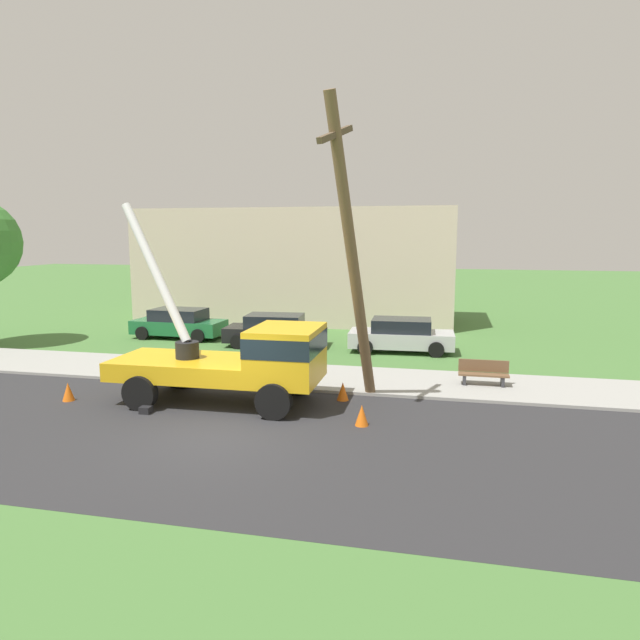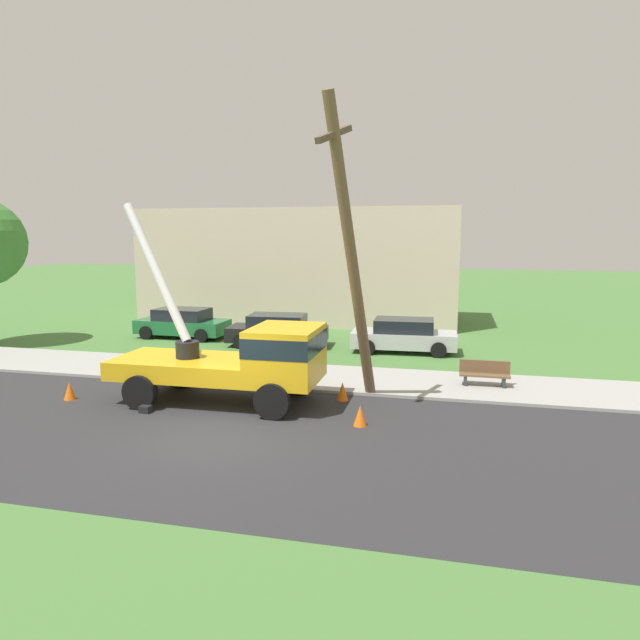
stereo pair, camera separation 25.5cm
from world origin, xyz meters
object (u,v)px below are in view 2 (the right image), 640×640
park_bench (484,374)px  parked_sedan_black (277,330)px  parked_sedan_silver (404,335)px  traffic_cone_behind (70,391)px  leaning_utility_pole (351,254)px  parked_sedan_green (182,323)px  utility_truck (244,357)px  traffic_cone_curbside (343,391)px  traffic_cone_ahead (360,415)px

park_bench → parked_sedan_black: bearing=149.1°
parked_sedan_silver → traffic_cone_behind: bearing=-134.2°
leaning_utility_pole → parked_sedan_silver: bearing=84.4°
leaning_utility_pole → parked_sedan_green: size_ratio=1.94×
parked_sedan_green → parked_sedan_black: bearing=-10.0°
parked_sedan_silver → park_bench: bearing=-59.3°
leaning_utility_pole → park_bench: 6.32m
utility_truck → traffic_cone_behind: size_ratio=12.12×
utility_truck → traffic_cone_curbside: 3.15m
leaning_utility_pole → utility_truck: bearing=-173.0°
traffic_cone_ahead → park_bench: (3.33, 4.58, 0.18)m
utility_truck → parked_sedan_black: (-1.73, 8.61, -0.70)m
parked_sedan_black → parked_sedan_silver: size_ratio=1.01×
parked_sedan_black → park_bench: size_ratio=2.83×
traffic_cone_behind → parked_sedan_black: size_ratio=0.12×
utility_truck → parked_sedan_silver: bearing=65.5°
leaning_utility_pole → traffic_cone_curbside: leaning_utility_pole is taller
parked_sedan_silver → traffic_cone_curbside: bearing=-98.6°
parked_sedan_green → parked_sedan_black: same height
traffic_cone_ahead → traffic_cone_curbside: 2.34m
leaning_utility_pole → traffic_cone_behind: bearing=-171.4°
parked_sedan_green → parked_sedan_silver: 10.81m
utility_truck → leaning_utility_pole: leaning_utility_pole is taller
traffic_cone_behind → parked_sedan_black: bearing=69.4°
traffic_cone_ahead → parked_sedan_black: size_ratio=0.12×
utility_truck → leaning_utility_pole: size_ratio=0.79×
traffic_cone_behind → parked_sedan_black: 10.16m
utility_truck → traffic_cone_ahead: bearing=-17.9°
utility_truck → traffic_cone_behind: 5.49m
utility_truck → park_bench: size_ratio=4.24×
leaning_utility_pole → traffic_cone_ahead: leaning_utility_pole is taller
parked_sedan_green → parked_sedan_silver: (10.77, -0.93, 0.00)m
traffic_cone_ahead → parked_sedan_green: (-10.53, 10.70, 0.43)m
traffic_cone_curbside → parked_sedan_silver: bearing=81.4°
leaning_utility_pole → parked_sedan_silver: leaning_utility_pole is taller
leaning_utility_pole → parked_sedan_silver: (0.81, 8.21, -3.71)m
traffic_cone_behind → traffic_cone_curbside: same height
leaning_utility_pole → park_bench: leaning_utility_pole is taller
traffic_cone_curbside → utility_truck: bearing=-160.6°
park_bench → utility_truck: bearing=-154.2°
parked_sedan_black → parked_sedan_silver: 5.65m
utility_truck → traffic_cone_ahead: 4.02m
leaning_utility_pole → traffic_cone_ahead: bearing=-70.2°
parked_sedan_black → traffic_cone_behind: bearing=-110.6°
traffic_cone_curbside → park_bench: 4.88m
parked_sedan_black → park_bench: bearing=-30.9°
parked_sedan_silver → parked_sedan_green: bearing=175.1°
leaning_utility_pole → parked_sedan_green: 14.02m
traffic_cone_ahead → utility_truck: bearing=162.1°
parked_sedan_black → park_bench: (8.74, -5.22, -0.25)m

